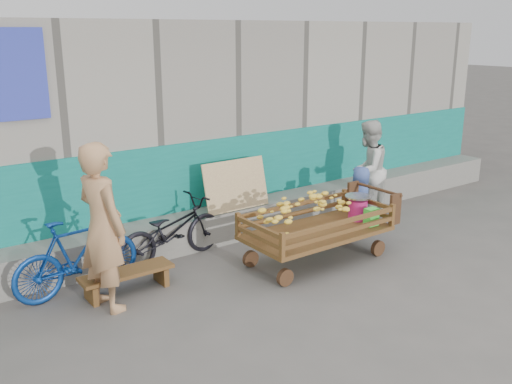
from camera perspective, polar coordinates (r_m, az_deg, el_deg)
ground at (r=6.39m, az=7.17°, el=-10.95°), size 80.00×80.00×0.00m
building_wall at (r=9.17m, az=-10.11°, el=6.86°), size 12.00×3.50×3.00m
banana_cart at (r=7.21m, az=5.92°, el=-2.58°), size 2.06×0.94×0.88m
bench at (r=6.66m, az=-12.78°, el=-8.23°), size 1.06×0.32×0.26m
vendor_man at (r=6.12m, az=-15.12°, el=-3.43°), size 0.56×0.74×1.81m
woman at (r=9.03m, az=11.10°, el=2.19°), size 0.88×0.76×1.55m
child at (r=8.47m, az=10.36°, el=-0.69°), size 0.57×0.49×0.98m
bicycle_dark at (r=7.34m, az=-8.46°, el=-3.87°), size 1.61×0.75×0.82m
bicycle_blue at (r=6.70m, az=-17.45°, el=-6.08°), size 1.52×0.57×0.89m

